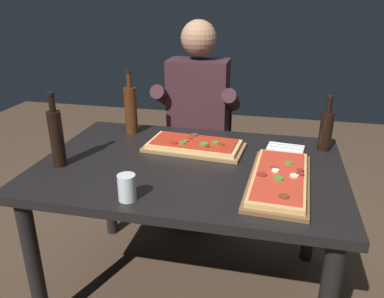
% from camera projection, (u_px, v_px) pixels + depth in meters
% --- Properties ---
extents(ground_plane, '(6.40, 6.40, 0.00)m').
position_uv_depth(ground_plane, '(190.00, 288.00, 2.08)').
color(ground_plane, '#4C3828').
extents(dining_table, '(1.40, 0.96, 0.74)m').
position_uv_depth(dining_table, '(190.00, 181.00, 1.83)').
color(dining_table, black).
rests_on(dining_table, ground_plane).
extents(pizza_rectangular_front, '(0.51, 0.29, 0.05)m').
position_uv_depth(pizza_rectangular_front, '(194.00, 145.00, 1.95)').
color(pizza_rectangular_front, olive).
rests_on(pizza_rectangular_front, dining_table).
extents(pizza_rectangular_left, '(0.28, 0.58, 0.05)m').
position_uv_depth(pizza_rectangular_left, '(279.00, 179.00, 1.60)').
color(pizza_rectangular_left, brown).
rests_on(pizza_rectangular_left, dining_table).
extents(wine_bottle_dark, '(0.06, 0.06, 0.28)m').
position_uv_depth(wine_bottle_dark, '(326.00, 129.00, 1.91)').
color(wine_bottle_dark, black).
rests_on(wine_bottle_dark, dining_table).
extents(oil_bottle_amber, '(0.06, 0.06, 0.34)m').
position_uv_depth(oil_bottle_amber, '(57.00, 137.00, 1.72)').
color(oil_bottle_amber, black).
rests_on(oil_bottle_amber, dining_table).
extents(vinegar_bottle_green, '(0.07, 0.07, 0.35)m').
position_uv_depth(vinegar_bottle_green, '(131.00, 109.00, 2.13)').
color(vinegar_bottle_green, '#47230F').
rests_on(vinegar_bottle_green, dining_table).
extents(tumbler_near_camera, '(0.07, 0.07, 0.10)m').
position_uv_depth(tumbler_near_camera, '(127.00, 189.00, 1.46)').
color(tumbler_near_camera, silver).
rests_on(tumbler_near_camera, dining_table).
extents(napkin_cutlery_set, '(0.19, 0.13, 0.01)m').
position_uv_depth(napkin_cutlery_set, '(286.00, 148.00, 1.96)').
color(napkin_cutlery_set, white).
rests_on(napkin_cutlery_set, dining_table).
extents(diner_chair, '(0.44, 0.44, 0.87)m').
position_uv_depth(diner_chair, '(200.00, 145.00, 2.69)').
color(diner_chair, black).
rests_on(diner_chair, ground_plane).
extents(seated_diner, '(0.53, 0.41, 1.33)m').
position_uv_depth(seated_diner, '(197.00, 115.00, 2.49)').
color(seated_diner, '#23232D').
rests_on(seated_diner, ground_plane).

